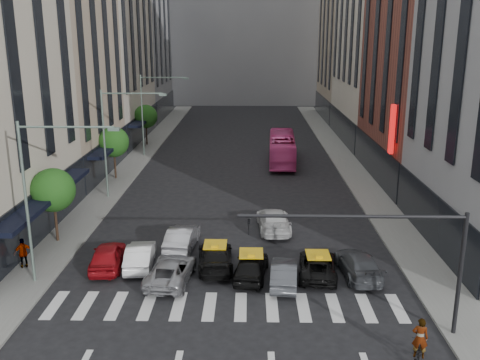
{
  "coord_description": "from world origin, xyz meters",
  "views": [
    {
      "loc": [
        1.02,
        -23.16,
        13.52
      ],
      "look_at": [
        0.38,
        11.46,
        4.0
      ],
      "focal_mm": 40.0,
      "sensor_mm": 36.0,
      "label": 1
    }
  ],
  "objects_px": {
    "streetlamp_far": "(150,104)",
    "pedestrian_far": "(23,253)",
    "bus": "(282,148)",
    "car_red": "(108,256)",
    "car_white_front": "(140,255)",
    "taxi_left": "(215,256)",
    "streetlamp_mid": "(115,129)",
    "taxi_center": "(251,266)",
    "streetlamp_near": "(42,182)",
    "motorcycle": "(419,353)"
  },
  "relations": [
    {
      "from": "streetlamp_near",
      "to": "streetlamp_mid",
      "type": "xyz_separation_m",
      "value": [
        0.0,
        16.0,
        0.0
      ]
    },
    {
      "from": "motorcycle",
      "to": "pedestrian_far",
      "type": "distance_m",
      "value": 22.34
    },
    {
      "from": "streetlamp_near",
      "to": "streetlamp_far",
      "type": "xyz_separation_m",
      "value": [
        0.0,
        32.0,
        0.0
      ]
    },
    {
      "from": "car_white_front",
      "to": "taxi_left",
      "type": "xyz_separation_m",
      "value": [
        4.51,
        -0.06,
        0.01
      ]
    },
    {
      "from": "car_white_front",
      "to": "motorcycle",
      "type": "xyz_separation_m",
      "value": [
        13.73,
        -9.43,
        -0.27
      ]
    },
    {
      "from": "car_red",
      "to": "taxi_left",
      "type": "xyz_separation_m",
      "value": [
        6.41,
        0.13,
        -0.04
      ]
    },
    {
      "from": "streetlamp_near",
      "to": "car_white_front",
      "type": "relative_size",
      "value": 2.08
    },
    {
      "from": "car_white_front",
      "to": "streetlamp_far",
      "type": "bearing_deg",
      "value": -85.8
    },
    {
      "from": "streetlamp_mid",
      "to": "pedestrian_far",
      "type": "distance_m",
      "value": 15.24
    },
    {
      "from": "motorcycle",
      "to": "bus",
      "type": "bearing_deg",
      "value": -70.13
    },
    {
      "from": "taxi_center",
      "to": "taxi_left",
      "type": "bearing_deg",
      "value": -23.82
    },
    {
      "from": "car_red",
      "to": "bus",
      "type": "bearing_deg",
      "value": -118.76
    },
    {
      "from": "car_white_front",
      "to": "streetlamp_near",
      "type": "bearing_deg",
      "value": 22.3
    },
    {
      "from": "streetlamp_mid",
      "to": "bus",
      "type": "distance_m",
      "value": 20.12
    },
    {
      "from": "car_red",
      "to": "streetlamp_mid",
      "type": "bearing_deg",
      "value": -84.27
    },
    {
      "from": "taxi_left",
      "to": "taxi_center",
      "type": "relative_size",
      "value": 1.16
    },
    {
      "from": "car_white_front",
      "to": "taxi_center",
      "type": "bearing_deg",
      "value": 163.87
    },
    {
      "from": "bus",
      "to": "pedestrian_far",
      "type": "height_order",
      "value": "bus"
    },
    {
      "from": "streetlamp_near",
      "to": "bus",
      "type": "xyz_separation_m",
      "value": [
        14.55,
        29.2,
        -4.34
      ]
    },
    {
      "from": "streetlamp_far",
      "to": "streetlamp_near",
      "type": "bearing_deg",
      "value": -90.0
    },
    {
      "from": "streetlamp_near",
      "to": "taxi_center",
      "type": "height_order",
      "value": "streetlamp_near"
    },
    {
      "from": "streetlamp_far",
      "to": "motorcycle",
      "type": "height_order",
      "value": "streetlamp_far"
    },
    {
      "from": "streetlamp_mid",
      "to": "streetlamp_near",
      "type": "bearing_deg",
      "value": -90.0
    },
    {
      "from": "bus",
      "to": "streetlamp_mid",
      "type": "bearing_deg",
      "value": 44.62
    },
    {
      "from": "streetlamp_near",
      "to": "pedestrian_far",
      "type": "xyz_separation_m",
      "value": [
        -2.22,
        1.73,
        -4.85
      ]
    },
    {
      "from": "taxi_left",
      "to": "bus",
      "type": "bearing_deg",
      "value": -105.87
    },
    {
      "from": "streetlamp_far",
      "to": "pedestrian_far",
      "type": "relative_size",
      "value": 4.96
    },
    {
      "from": "pedestrian_far",
      "to": "bus",
      "type": "bearing_deg",
      "value": -151.36
    },
    {
      "from": "car_white_front",
      "to": "pedestrian_far",
      "type": "height_order",
      "value": "pedestrian_far"
    },
    {
      "from": "streetlamp_near",
      "to": "streetlamp_mid",
      "type": "height_order",
      "value": "same"
    },
    {
      "from": "streetlamp_near",
      "to": "taxi_center",
      "type": "relative_size",
      "value": 2.09
    },
    {
      "from": "streetlamp_near",
      "to": "bus",
      "type": "distance_m",
      "value": 32.91
    },
    {
      "from": "car_red",
      "to": "car_white_front",
      "type": "relative_size",
      "value": 1.03
    },
    {
      "from": "pedestrian_far",
      "to": "streetlamp_far",
      "type": "bearing_deg",
      "value": -124.16
    },
    {
      "from": "bus",
      "to": "pedestrian_far",
      "type": "bearing_deg",
      "value": 61.0
    },
    {
      "from": "taxi_center",
      "to": "bus",
      "type": "height_order",
      "value": "bus"
    },
    {
      "from": "taxi_center",
      "to": "bus",
      "type": "bearing_deg",
      "value": -89.15
    },
    {
      "from": "streetlamp_far",
      "to": "pedestrian_far",
      "type": "height_order",
      "value": "streetlamp_far"
    },
    {
      "from": "streetlamp_far",
      "to": "car_white_front",
      "type": "height_order",
      "value": "streetlamp_far"
    },
    {
      "from": "bus",
      "to": "pedestrian_far",
      "type": "distance_m",
      "value": 32.19
    },
    {
      "from": "car_white_front",
      "to": "pedestrian_far",
      "type": "xyz_separation_m",
      "value": [
        -6.77,
        -0.57,
        0.34
      ]
    },
    {
      "from": "car_red",
      "to": "pedestrian_far",
      "type": "xyz_separation_m",
      "value": [
        -4.87,
        -0.38,
        0.3
      ]
    },
    {
      "from": "car_white_front",
      "to": "taxi_center",
      "type": "xyz_separation_m",
      "value": [
        6.64,
        -1.37,
        0.02
      ]
    },
    {
      "from": "car_red",
      "to": "taxi_center",
      "type": "distance_m",
      "value": 8.62
    },
    {
      "from": "streetlamp_mid",
      "to": "streetlamp_far",
      "type": "height_order",
      "value": "same"
    },
    {
      "from": "streetlamp_near",
      "to": "taxi_left",
      "type": "height_order",
      "value": "streetlamp_near"
    },
    {
      "from": "streetlamp_mid",
      "to": "bus",
      "type": "relative_size",
      "value": 0.8
    },
    {
      "from": "streetlamp_mid",
      "to": "taxi_left",
      "type": "bearing_deg",
      "value": -56.67
    },
    {
      "from": "motorcycle",
      "to": "taxi_center",
      "type": "bearing_deg",
      "value": -34.64
    },
    {
      "from": "streetlamp_mid",
      "to": "streetlamp_far",
      "type": "bearing_deg",
      "value": 90.0
    }
  ]
}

